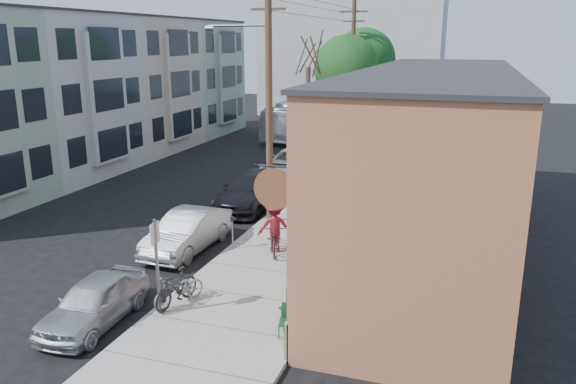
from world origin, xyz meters
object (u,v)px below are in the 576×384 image
(parked_bike_a, at_px, (176,288))
(sign_post, at_px, (157,258))
(parking_meter_far, at_px, (301,175))
(bus, at_px, (299,119))
(car_0, at_px, (94,301))
(car_2, at_px, (251,190))
(patio_chair_a, at_px, (290,308))
(car_3, at_px, (293,164))
(tree_leafy_far, at_px, (364,60))
(parking_meter_near, at_px, (232,227))
(patron_green, at_px, (297,255))
(cyclist, at_px, (275,227))
(utility_pole_near, at_px, (268,97))
(tree_bare, at_px, (308,133))
(parked_bike_b, at_px, (179,289))
(patio_chair_b, at_px, (288,322))
(tree_leafy_mid, at_px, (346,68))
(car_1, at_px, (188,232))
(car_4, at_px, (322,144))
(patron_grey, at_px, (331,234))

(parked_bike_a, bearing_deg, sign_post, -93.11)
(parking_meter_far, distance_m, bus, 17.47)
(parking_meter_far, distance_m, parked_bike_a, 13.24)
(car_0, relative_size, car_2, 0.70)
(parking_meter_far, height_order, patio_chair_a, parking_meter_far)
(sign_post, height_order, car_3, sign_post)
(tree_leafy_far, height_order, bus, tree_leafy_far)
(parking_meter_near, distance_m, patron_green, 3.57)
(cyclist, bearing_deg, car_3, -94.38)
(utility_pole_near, xyz_separation_m, tree_bare, (0.41, 4.38, -2.15))
(parked_bike_b, bearing_deg, cyclist, 100.89)
(patio_chair_a, height_order, car_0, car_0)
(utility_pole_near, distance_m, cyclist, 5.58)
(parking_meter_far, bearing_deg, utility_pole_near, -88.42)
(utility_pole_near, bearing_deg, parked_bike_a, -89.04)
(tree_bare, height_order, patio_chair_b, tree_bare)
(tree_leafy_far, height_order, car_0, tree_leafy_far)
(tree_leafy_mid, xyz_separation_m, parked_bike_a, (-0.27, -20.82, -5.25))
(sign_post, bearing_deg, patron_green, 49.64)
(car_0, distance_m, bus, 31.58)
(car_1, xyz_separation_m, car_2, (0.15, 6.01, 0.06))
(parking_meter_near, relative_size, car_3, 0.22)
(tree_bare, height_order, parked_bike_a, tree_bare)
(parked_bike_b, bearing_deg, parking_meter_far, 116.85)
(patio_chair_a, height_order, car_3, car_3)
(tree_leafy_far, bearing_deg, patio_chair_b, -82.87)
(parking_meter_far, relative_size, car_0, 0.32)
(tree_leafy_mid, bearing_deg, patron_green, -82.04)
(parked_bike_a, height_order, car_3, car_3)
(sign_post, xyz_separation_m, patio_chair_a, (3.65, 0.67, -1.24))
(parked_bike_b, xyz_separation_m, car_1, (-2.00, 4.28, 0.14))
(tree_leafy_far, relative_size, car_4, 1.72)
(car_0, relative_size, car_1, 0.87)
(patron_grey, xyz_separation_m, parked_bike_b, (-3.30, -4.94, -0.39))
(patio_chair_a, bearing_deg, car_2, 140.26)
(car_1, distance_m, car_4, 18.54)
(sign_post, height_order, patio_chair_b, sign_post)
(cyclist, bearing_deg, patron_green, 106.67)
(tree_leafy_mid, height_order, bus, tree_leafy_mid)
(tree_leafy_mid, bearing_deg, car_4, 133.76)
(utility_pole_near, bearing_deg, sign_post, -90.26)
(car_1, xyz_separation_m, car_4, (0.23, 18.54, 0.06))
(tree_bare, distance_m, tree_leafy_far, 14.13)
(utility_pole_near, height_order, car_1, utility_pole_near)
(tree_leafy_far, relative_size, car_2, 1.50)
(parked_bike_b, bearing_deg, parked_bike_a, -96.06)
(tree_leafy_mid, bearing_deg, sign_post, -91.20)
(sign_post, bearing_deg, car_1, 109.53)
(sign_post, relative_size, car_1, 0.63)
(tree_leafy_far, bearing_deg, patio_chair_a, -83.07)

